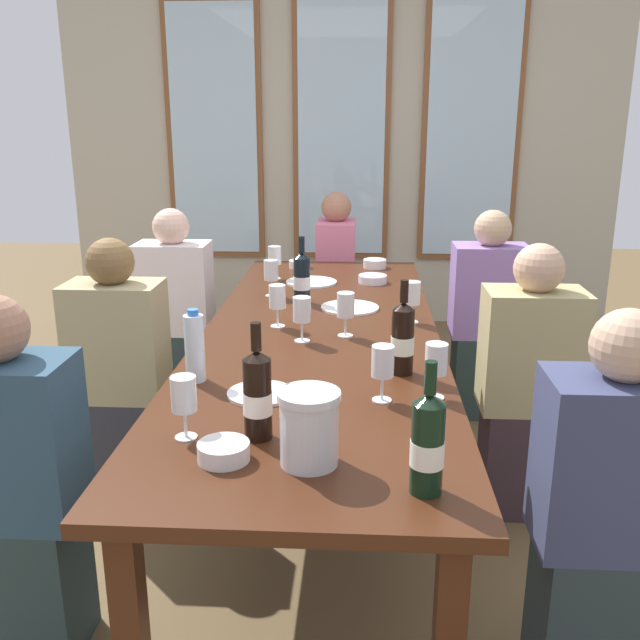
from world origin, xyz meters
The scene contains 32 objects.
ground_plane centered at (0.00, 0.00, 0.00)m, with size 12.00×12.00×0.00m, color brown.
back_wall_with_windows centered at (0.00, 2.73, 1.45)m, with size 4.14×0.10×2.90m.
dining_table centered at (0.00, 0.00, 0.68)m, with size 0.94×2.79×0.74m.
white_plate_0 centered at (-0.09, 0.84, 0.74)m, with size 0.26×0.26×0.01m, color white.
white_plate_1 centered at (0.11, 0.35, 0.74)m, with size 0.26×0.26×0.01m, color white.
white_plate_2 centered at (-0.14, -0.67, 0.74)m, with size 0.21×0.21×0.01m, color white.
metal_pitcher centered at (0.04, -1.10, 0.84)m, with size 0.16×0.16×0.19m.
wine_bottle_0 centered at (0.30, -0.45, 0.86)m, with size 0.08×0.08×0.32m.
wine_bottle_1 centered at (-0.11, -0.96, 0.86)m, with size 0.08×0.08×0.32m.
wine_bottle_2 centered at (0.31, -1.22, 0.86)m, with size 0.08×0.08×0.32m.
wine_bottle_3 centered at (-0.11, 0.45, 0.86)m, with size 0.08×0.08×0.31m.
tasting_bowl_0 centered at (0.22, 0.86, 0.76)m, with size 0.15×0.15×0.04m, color white.
tasting_bowl_1 centered at (0.24, 1.23, 0.76)m, with size 0.13×0.13×0.05m, color white.
tasting_bowl_2 centered at (-0.18, -1.09, 0.76)m, with size 0.13×0.13×0.05m, color white.
tasting_bowl_3 centered at (-0.19, 1.21, 0.76)m, with size 0.12×0.12×0.04m, color white.
water_bottle centered at (-0.37, -0.56, 0.85)m, with size 0.06×0.06×0.24m.
wine_glass_0 centered at (-0.27, 0.56, 0.86)m, with size 0.07×0.07×0.17m.
wine_glass_1 centered at (-0.29, 0.92, 0.86)m, with size 0.07×0.07×0.17m.
wine_glass_2 centered at (0.39, -0.66, 0.86)m, with size 0.07×0.07×0.17m.
wine_glass_3 centered at (-0.06, -0.13, 0.86)m, with size 0.07×0.07×0.17m.
wine_glass_4 centered at (-0.30, -0.97, 0.86)m, with size 0.07×0.07×0.17m.
wine_glass_5 centered at (0.23, -0.69, 0.86)m, with size 0.07×0.07×0.17m.
wine_glass_6 centered at (0.37, 0.15, 0.86)m, with size 0.07×0.07×0.17m.
wine_glass_7 centered at (-0.18, 0.06, 0.86)m, with size 0.07×0.07×0.17m.
wine_glass_8 centered at (0.10, -0.05, 0.86)m, with size 0.07×0.07×0.17m.
seated_person_0 centered at (-0.83, -0.91, 0.53)m, with size 0.38×0.24×1.11m.
seated_person_1 centered at (0.83, -0.96, 0.53)m, with size 0.38×0.24×1.11m.
seated_person_2 centered at (-0.83, 0.89, 0.53)m, with size 0.38×0.24×1.11m.
seated_person_3 centered at (0.83, 0.93, 0.53)m, with size 0.38×0.24×1.11m.
seated_person_4 centered at (-0.83, -0.01, 0.53)m, with size 0.38×0.24×1.11m.
seated_person_5 centered at (0.83, -0.04, 0.53)m, with size 0.38×0.24×1.11m.
seated_person_6 centered at (0.00, 1.75, 0.53)m, with size 0.24×0.38×1.11m.
Camera 1 is at (0.16, -2.65, 1.57)m, focal length 39.15 mm.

